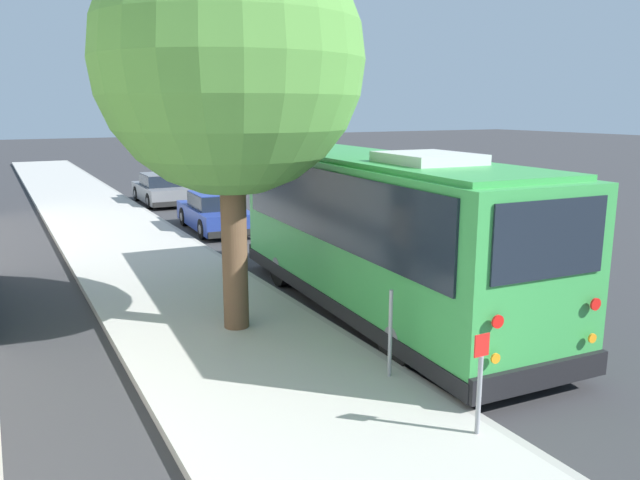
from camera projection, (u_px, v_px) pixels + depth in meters
ground_plane at (367, 300)px, 13.46m from camera, size 160.00×160.00×0.00m
sidewalk_slab at (210, 323)px, 11.82m from camera, size 80.00×3.65×0.15m
curb_strip at (299, 308)px, 12.69m from camera, size 80.00×0.14×0.15m
shuttle_bus at (379, 227)px, 12.31m from camera, size 9.22×2.96×3.32m
parked_sedan_blue at (215, 213)px, 20.95m from camera, size 4.23×1.84×1.31m
parked_sedan_gray at (161, 190)px, 26.81m from camera, size 4.17×1.79×1.31m
street_tree at (226, 42)px, 10.47m from camera, size 4.57×4.57×7.68m
sign_post_near at (480, 383)px, 7.52m from camera, size 0.06×0.22×1.29m
sign_post_far at (390, 334)px, 9.17m from camera, size 0.06×0.06×1.33m
lane_stripe_mid at (511, 297)px, 13.66m from camera, size 2.40×0.14×0.01m
lane_stripe_ahead at (365, 245)px, 18.84m from camera, size 2.40×0.14×0.01m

